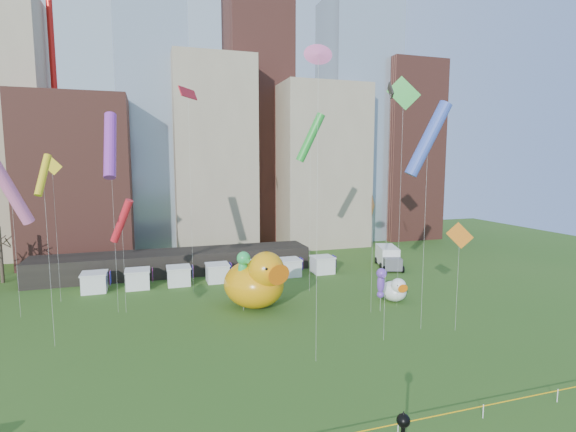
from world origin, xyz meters
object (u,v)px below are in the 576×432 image
object	(u,v)px
small_duck	(395,290)
big_duck	(256,281)
box_truck	(388,257)
seahorse_green	(243,268)
seahorse_purple	(381,281)

from	to	relation	value
small_duck	big_duck	bearing A→B (deg)	172.23
small_duck	box_truck	bearing A→B (deg)	63.67
small_duck	box_truck	size ratio (longest dim) A/B	0.50
small_duck	box_truck	world-z (taller)	box_truck
seahorse_green	box_truck	distance (m)	27.97
box_truck	seahorse_green	bearing A→B (deg)	-135.34
big_duck	seahorse_green	xyz separation A→B (m)	(-1.50, -0.46, 1.68)
big_duck	small_duck	xyz separation A→B (m)	(15.49, -2.60, -1.65)
box_truck	seahorse_purple	bearing A→B (deg)	-104.85
seahorse_purple	box_truck	bearing A→B (deg)	69.99
small_duck	box_truck	distance (m)	16.62
small_duck	seahorse_purple	xyz separation A→B (m)	(-3.16, -2.42, 2.01)
box_truck	small_duck	bearing A→B (deg)	-100.20
seahorse_purple	box_truck	size ratio (longest dim) A/B	0.62
seahorse_green	seahorse_purple	distance (m)	14.63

